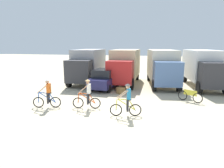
% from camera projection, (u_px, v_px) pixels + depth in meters
% --- Properties ---
extents(ground_plane, '(120.00, 120.00, 0.00)m').
position_uv_depth(ground_plane, '(105.00, 116.00, 10.62)').
color(ground_plane, beige).
extents(box_truck_grey_hauler, '(2.72, 6.86, 3.35)m').
position_uv_depth(box_truck_grey_hauler, '(88.00, 64.00, 20.06)').
color(box_truck_grey_hauler, '#9E9EA3').
rests_on(box_truck_grey_hauler, ground).
extents(box_truck_tan_camper, '(2.43, 6.76, 3.35)m').
position_uv_depth(box_truck_tan_camper, '(125.00, 65.00, 19.37)').
color(box_truck_tan_camper, '#CCB78E').
rests_on(box_truck_tan_camper, ground).
extents(box_truck_cream_rv, '(3.21, 7.00, 3.35)m').
position_uv_depth(box_truck_cream_rv, '(162.00, 66.00, 18.58)').
color(box_truck_cream_rv, beige).
rests_on(box_truck_cream_rv, ground).
extents(box_truck_avon_van, '(3.02, 6.95, 3.35)m').
position_uv_depth(box_truck_avon_van, '(203.00, 67.00, 17.78)').
color(box_truck_avon_van, white).
rests_on(box_truck_avon_van, ground).
extents(sedan_parked, '(2.06, 4.31, 1.76)m').
position_uv_depth(sedan_parked, '(105.00, 79.00, 17.12)').
color(sedan_parked, '#1E1E4C').
rests_on(sedan_parked, ground).
extents(cyclist_orange_shirt, '(1.69, 0.61, 1.82)m').
position_uv_depth(cyclist_orange_shirt, '(47.00, 94.00, 11.94)').
color(cyclist_orange_shirt, black).
rests_on(cyclist_orange_shirt, ground).
extents(cyclist_cowboy_hat, '(1.72, 0.54, 1.82)m').
position_uv_depth(cyclist_cowboy_hat, '(87.00, 95.00, 11.78)').
color(cyclist_cowboy_hat, black).
rests_on(cyclist_cowboy_hat, ground).
extents(cyclist_near_camera, '(1.70, 0.57, 1.82)m').
position_uv_depth(cyclist_near_camera, '(127.00, 101.00, 10.51)').
color(cyclist_near_camera, black).
rests_on(cyclist_near_camera, ground).
extents(bicycle_spare, '(1.50, 0.96, 0.97)m').
position_uv_depth(bicycle_spare, '(190.00, 96.00, 13.32)').
color(bicycle_spare, black).
rests_on(bicycle_spare, ground).
extents(supply_crate, '(0.75, 0.75, 0.50)m').
position_uv_depth(supply_crate, '(121.00, 90.00, 15.55)').
color(supply_crate, olive).
rests_on(supply_crate, ground).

